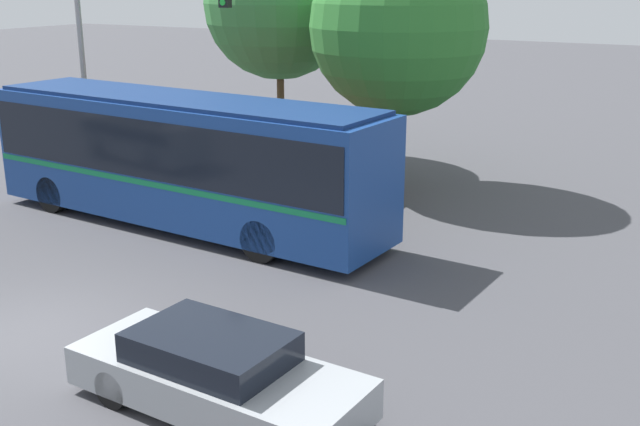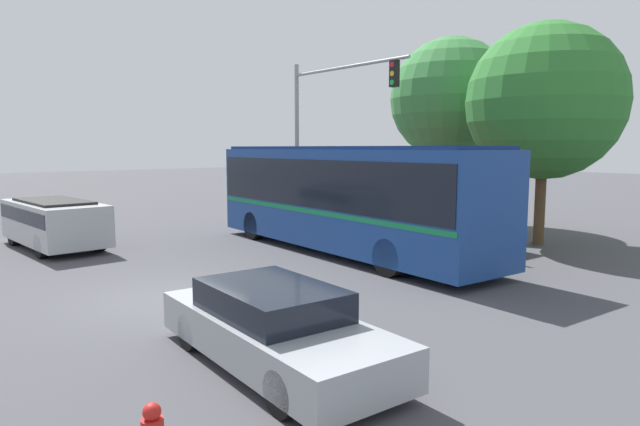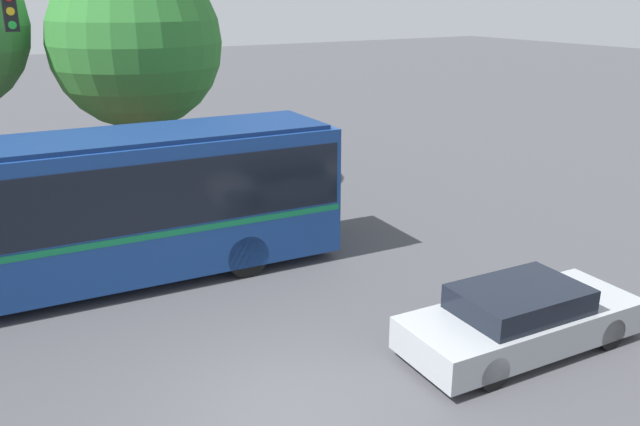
% 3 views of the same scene
% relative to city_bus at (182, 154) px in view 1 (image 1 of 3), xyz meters
% --- Properties ---
extents(ground_plane, '(140.00, 140.00, 0.00)m').
position_rel_city_bus_xyz_m(ground_plane, '(1.56, -6.46, -1.90)').
color(ground_plane, '#444449').
extents(city_bus, '(11.55, 3.24, 3.35)m').
position_rel_city_bus_xyz_m(city_bus, '(0.00, 0.00, 0.00)').
color(city_bus, navy).
rests_on(city_bus, ground).
extents(sedan_foreground, '(4.70, 2.01, 1.23)m').
position_rel_city_bus_xyz_m(sedan_foreground, '(6.13, -6.88, -1.31)').
color(sedan_foreground, '#9EA3A8').
rests_on(sedan_foreground, ground).
extents(traffic_light_pole, '(6.38, 0.24, 6.79)m').
position_rel_city_bus_xyz_m(traffic_light_pole, '(-4.46, 2.82, 2.61)').
color(traffic_light_pole, gray).
rests_on(traffic_light_pole, ground).
extents(flowering_hedge, '(6.78, 1.30, 1.45)m').
position_rel_city_bus_xyz_m(flowering_hedge, '(-0.03, 3.88, -1.19)').
color(flowering_hedge, '#286028').
rests_on(flowering_hedge, ground).
extents(street_tree_left, '(5.15, 5.15, 7.93)m').
position_rel_city_bus_xyz_m(street_tree_left, '(-1.99, 7.90, 3.45)').
color(street_tree_left, brown).
rests_on(street_tree_left, ground).
extents(street_tree_centre, '(5.18, 5.18, 7.41)m').
position_rel_city_bus_xyz_m(street_tree_centre, '(3.20, 6.12, 2.91)').
color(street_tree_centre, brown).
rests_on(street_tree_centre, ground).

